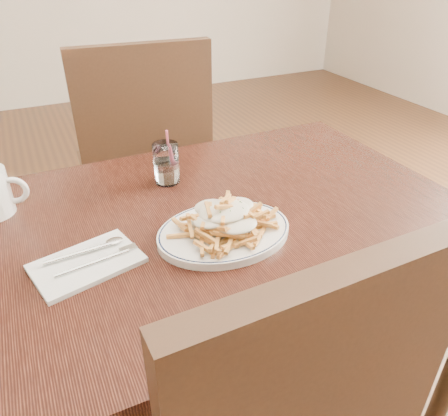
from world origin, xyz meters
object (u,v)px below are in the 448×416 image
chair_far (144,157)px  loaded_fries (224,215)px  water_glass (167,166)px  table (211,243)px  fries_plate (224,232)px

chair_far → loaded_fries: chair_far is taller
water_glass → loaded_fries: bearing=-84.6°
table → loaded_fries: loaded_fries is taller
table → fries_plate: bearing=-94.8°
fries_plate → water_glass: size_ratio=2.12×
chair_far → loaded_fries: size_ratio=4.95×
chair_far → fries_plate: chair_far is taller
table → water_glass: 0.24m
water_glass → fries_plate: bearing=-84.6°
table → chair_far: 0.75m
fries_plate → loaded_fries: 0.04m
chair_far → water_glass: bearing=-98.3°
table → loaded_fries: size_ratio=5.82×
table → chair_far: (0.05, 0.75, -0.09)m
chair_far → table: bearing=-93.5°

